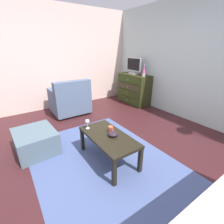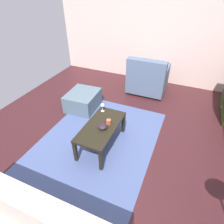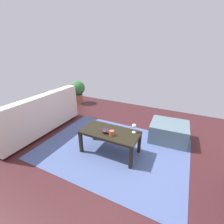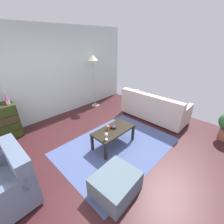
% 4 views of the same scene
% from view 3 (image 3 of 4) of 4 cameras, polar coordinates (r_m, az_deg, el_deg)
% --- Properties ---
extents(ground_plane, '(5.83, 5.16, 0.05)m').
position_cam_3_polar(ground_plane, '(2.76, 2.17, -16.98)').
color(ground_plane, '#3A191D').
extents(area_rug, '(2.60, 1.90, 0.01)m').
position_cam_3_polar(area_rug, '(2.95, 0.18, -13.19)').
color(area_rug, '#455485').
rests_on(area_rug, ground_plane).
extents(coffee_table, '(0.99, 0.49, 0.42)m').
position_cam_3_polar(coffee_table, '(2.67, -0.73, -8.14)').
color(coffee_table, black).
rests_on(coffee_table, ground_plane).
extents(wine_glass, '(0.07, 0.07, 0.16)m').
position_cam_3_polar(wine_glass, '(2.59, 8.10, -5.15)').
color(wine_glass, silver).
rests_on(wine_glass, coffee_table).
extents(mug, '(0.11, 0.08, 0.08)m').
position_cam_3_polar(mug, '(2.52, -0.15, -7.67)').
color(mug, '#BA5337').
rests_on(mug, coffee_table).
extents(bowl_decorative, '(0.14, 0.14, 0.07)m').
position_cam_3_polar(bowl_decorative, '(2.61, -2.16, -6.76)').
color(bowl_decorative, '#271B27').
rests_on(bowl_decorative, coffee_table).
extents(couch_large, '(0.85, 1.96, 0.84)m').
position_cam_3_polar(couch_large, '(3.76, -26.41, -1.58)').
color(couch_large, '#332319').
rests_on(couch_large, ground_plane).
extents(ottoman, '(0.73, 0.64, 0.36)m').
position_cam_3_polar(ottoman, '(3.30, 20.04, -6.78)').
color(ottoman, slate).
rests_on(ottoman, ground_plane).
extents(potted_plant, '(0.44, 0.44, 0.72)m').
position_cam_3_polar(potted_plant, '(5.13, -12.32, 7.91)').
color(potted_plant, brown).
rests_on(potted_plant, ground_plane).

